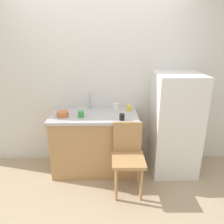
% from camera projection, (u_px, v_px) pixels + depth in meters
% --- Properties ---
extents(ground_plane, '(8.00, 8.00, 0.00)m').
position_uv_depth(ground_plane, '(98.00, 198.00, 2.68)').
color(ground_plane, tan).
extents(back_wall, '(4.80, 0.10, 2.45)m').
position_uv_depth(back_wall, '(99.00, 84.00, 3.22)').
color(back_wall, silver).
rests_on(back_wall, ground_plane).
extents(cabinet_base, '(1.17, 0.60, 0.83)m').
position_uv_depth(cabinet_base, '(95.00, 144.00, 3.15)').
color(cabinet_base, tan).
rests_on(cabinet_base, ground_plane).
extents(countertop, '(1.21, 0.64, 0.04)m').
position_uv_depth(countertop, '(94.00, 116.00, 3.01)').
color(countertop, '#B7B7BC').
rests_on(countertop, cabinet_base).
extents(faucet, '(0.02, 0.02, 0.25)m').
position_uv_depth(faucet, '(90.00, 101.00, 3.20)').
color(faucet, '#B7B7BC').
rests_on(faucet, countertop).
extents(refrigerator, '(0.62, 0.63, 1.43)m').
position_uv_depth(refrigerator, '(175.00, 124.00, 3.06)').
color(refrigerator, white).
rests_on(refrigerator, ground_plane).
extents(chair, '(0.40, 0.40, 0.89)m').
position_uv_depth(chair, '(128.00, 155.00, 2.68)').
color(chair, tan).
rests_on(chair, ground_plane).
extents(terracotta_bowl, '(0.16, 0.16, 0.07)m').
position_uv_depth(terracotta_bowl, '(63.00, 114.00, 2.92)').
color(terracotta_bowl, '#C67042').
rests_on(terracotta_bowl, countertop).
extents(cup_green, '(0.08, 0.08, 0.08)m').
position_uv_depth(cup_green, '(81.00, 114.00, 2.89)').
color(cup_green, green).
rests_on(cup_green, countertop).
extents(cup_black, '(0.07, 0.07, 0.08)m').
position_uv_depth(cup_black, '(122.00, 117.00, 2.79)').
color(cup_black, black).
rests_on(cup_black, countertop).
extents(cup_white, '(0.08, 0.08, 0.11)m').
position_uv_depth(cup_white, '(116.00, 107.00, 3.16)').
color(cup_white, white).
rests_on(cup_white, countertop).
extents(cup_yellow, '(0.06, 0.06, 0.08)m').
position_uv_depth(cup_yellow, '(129.00, 108.00, 3.13)').
color(cup_yellow, yellow).
rests_on(cup_yellow, countertop).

